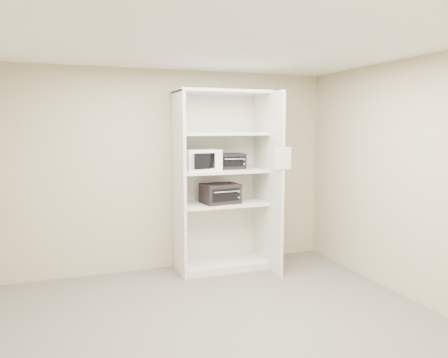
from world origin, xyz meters
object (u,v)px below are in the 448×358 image
object	(u,v)px
shelving_unit	(225,187)
microwave	(201,160)
toaster_oven_lower	(220,193)
toaster_oven_upper	(230,161)

from	to	relation	value
shelving_unit	microwave	world-z (taller)	shelving_unit
shelving_unit	toaster_oven_lower	xyz separation A→B (m)	(-0.09, -0.05, -0.08)
microwave	toaster_oven_lower	world-z (taller)	microwave
microwave	toaster_oven_upper	bearing A→B (deg)	5.21
shelving_unit	toaster_oven_lower	size ratio (longest dim) A/B	5.10
microwave	toaster_oven_upper	size ratio (longest dim) A/B	1.27
microwave	toaster_oven_lower	bearing A→B (deg)	-6.40
microwave	toaster_oven_upper	distance (m)	0.47
shelving_unit	toaster_oven_upper	size ratio (longest dim) A/B	6.59
shelving_unit	toaster_oven_upper	bearing A→B (deg)	27.16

